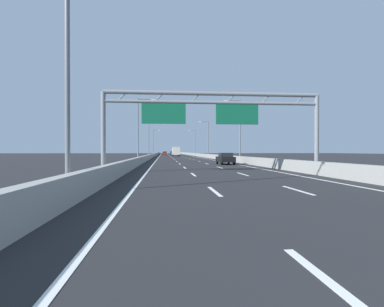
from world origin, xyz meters
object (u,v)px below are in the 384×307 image
object	(u,v)px
red_car	(165,153)
streetlamp_right_mid	(238,127)
yellow_car	(165,153)
black_car	(225,158)
streetlamp_right_far	(207,137)
box_truck	(176,151)
streetlamp_left_near	(73,57)
streetlamp_left_distant	(154,141)
streetlamp_left_far	(150,137)
blue_car	(172,153)
streetlamp_left_mid	(139,126)
sign_gantry	(211,111)
streetlamp_right_distant	(195,141)

from	to	relation	value
red_car	streetlamp_right_mid	bearing A→B (deg)	-82.06
streetlamp_right_mid	yellow_car	xyz separation A→B (m)	(-10.82, 86.56, -4.64)
black_car	red_car	size ratio (longest dim) A/B	0.90
streetlamp_right_far	box_truck	distance (m)	22.78
streetlamp_left_near	streetlamp_left_distant	size ratio (longest dim) A/B	1.00
streetlamp_left_far	red_car	size ratio (longest dim) A/B	2.03
streetlamp_left_far	streetlamp_left_distant	distance (m)	32.81
yellow_car	black_car	size ratio (longest dim) A/B	1.02
streetlamp_left_distant	yellow_car	distance (m)	21.84
streetlamp_right_far	black_car	distance (m)	40.97
red_car	box_truck	bearing A→B (deg)	-81.68
streetlamp_right_mid	blue_car	bearing A→B (deg)	94.54
streetlamp_right_mid	streetlamp_left_distant	size ratio (longest dim) A/B	1.00
black_car	box_truck	world-z (taller)	box_truck
streetlamp_left_far	yellow_car	world-z (taller)	streetlamp_left_far
box_truck	black_car	bearing A→B (deg)	-86.54
box_truck	streetlamp_right_far	bearing A→B (deg)	-70.87
streetlamp_left_mid	streetlamp_left_near	bearing A→B (deg)	-90.00
streetlamp_right_far	yellow_car	world-z (taller)	streetlamp_right_far
red_car	yellow_car	bearing A→B (deg)	89.00
streetlamp_left_far	streetlamp_right_mid	bearing A→B (deg)	-65.53
sign_gantry	streetlamp_left_near	bearing A→B (deg)	-123.04
streetlamp_left_distant	black_car	distance (m)	74.36
streetlamp_left_near	box_truck	size ratio (longest dim) A/B	1.26
blue_car	box_truck	distance (m)	40.41
streetlamp_left_near	streetlamp_left_mid	bearing A→B (deg)	90.00
streetlamp_left_mid	streetlamp_right_distant	size ratio (longest dim) A/B	1.00
streetlamp_left_mid	blue_car	size ratio (longest dim) A/B	2.09
blue_car	streetlamp_left_far	bearing A→B (deg)	-96.88
yellow_car	box_truck	distance (m)	32.72
box_truck	streetlamp_left_mid	bearing A→B (deg)	-97.97
streetlamp_right_mid	streetlamp_right_far	world-z (taller)	same
streetlamp_right_far	streetlamp_right_distant	xyz separation A→B (m)	(0.00, 32.81, 0.00)
streetlamp_right_mid	yellow_car	bearing A→B (deg)	97.12
black_car	box_truck	bearing A→B (deg)	93.46
streetlamp_left_far	red_car	bearing A→B (deg)	85.04
blue_car	streetlamp_left_mid	bearing A→B (deg)	-94.50
streetlamp_right_far	sign_gantry	bearing A→B (deg)	-98.04
streetlamp_left_distant	box_truck	size ratio (longest dim) A/B	1.26
sign_gantry	streetlamp_left_near	size ratio (longest dim) A/B	1.82
sign_gantry	box_truck	size ratio (longest dim) A/B	2.30
streetlamp_left_near	streetlamp_right_far	xyz separation A→B (m)	(14.93, 65.62, 0.00)
sign_gantry	streetlamp_left_far	xyz separation A→B (m)	(-7.24, 54.48, 0.55)
streetlamp_left_far	black_car	xyz separation A→B (m)	(11.30, -40.54, -4.65)
sign_gantry	streetlamp_left_mid	distance (m)	22.86
streetlamp_left_mid	black_car	size ratio (longest dim) A/B	2.25
streetlamp_right_mid	streetlamp_right_distant	bearing A→B (deg)	90.00
streetlamp_right_far	streetlamp_left_distant	world-z (taller)	same
blue_car	red_car	world-z (taller)	blue_car
streetlamp_left_mid	red_car	world-z (taller)	streetlamp_left_mid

